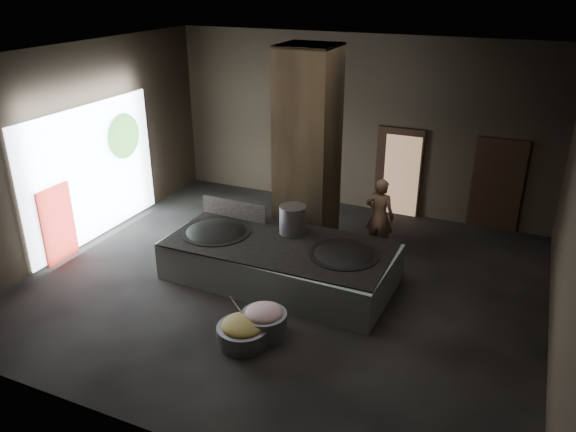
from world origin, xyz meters
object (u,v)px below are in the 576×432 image
at_px(hearth_platform, 280,262).
at_px(wok_right, 344,258).
at_px(wok_left, 216,235).
at_px(meat_basin, 264,324).
at_px(cook, 380,216).
at_px(veg_basin, 243,334).
at_px(stock_pot, 293,220).

xyz_separation_m(hearth_platform, wok_right, (1.35, 0.05, 0.35)).
distance_m(hearth_platform, wok_left, 1.49).
bearing_deg(wok_right, meat_basin, -111.95).
xyz_separation_m(wok_left, meat_basin, (2.02, -1.84, -0.53)).
height_order(wok_left, cook, cook).
height_order(wok_left, wok_right, wok_left).
relative_size(wok_right, cook, 0.76).
bearing_deg(wok_right, cook, 85.06).
height_order(wok_right, meat_basin, wok_right).
relative_size(hearth_platform, wok_left, 3.17).
relative_size(cook, veg_basin, 1.96).
xyz_separation_m(stock_pot, cook, (1.47, 1.46, -0.25)).
bearing_deg(cook, wok_right, 90.91).
height_order(wok_right, stock_pot, stock_pot).
distance_m(wok_right, veg_basin, 2.57).
xyz_separation_m(wok_right, cook, (0.17, 1.96, 0.13)).
bearing_deg(wok_left, hearth_platform, 1.97).
relative_size(wok_left, cook, 0.82).
bearing_deg(wok_right, hearth_platform, -177.88).
distance_m(wok_left, stock_pot, 1.66).
height_order(hearth_platform, wok_left, wok_left).
height_order(hearth_platform, stock_pot, stock_pot).
distance_m(cook, veg_basin, 4.47).
height_order(hearth_platform, wok_right, wok_right).
height_order(cook, meat_basin, cook).
height_order(hearth_platform, meat_basin, hearth_platform).
distance_m(wok_right, meat_basin, 2.16).
height_order(stock_pot, cook, cook).
bearing_deg(hearth_platform, wok_right, 4.19).
relative_size(hearth_platform, cook, 2.60).
xyz_separation_m(wok_right, veg_basin, (-1.01, -2.29, -0.58)).
relative_size(wok_left, wok_right, 1.07).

